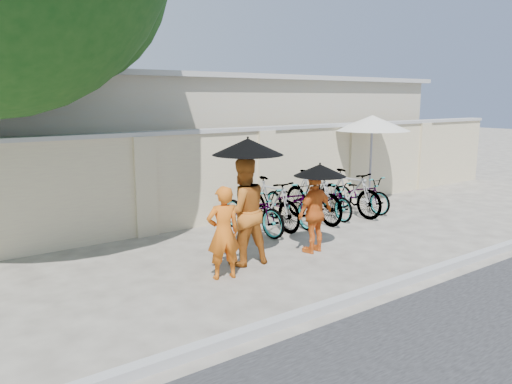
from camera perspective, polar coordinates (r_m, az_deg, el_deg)
ground at (r=8.31m, az=2.90°, el=-8.52°), size 80.00×80.00×0.00m
kerb at (r=7.14m, az=11.70°, el=-11.53°), size 40.00×0.16×0.12m
compound_wall at (r=11.17m, az=-3.42°, el=1.74°), size 20.00×0.30×2.00m
building_behind at (r=14.86m, az=-8.17°, el=6.21°), size 14.00×6.00×3.20m
monk_left at (r=7.61m, az=-3.76°, el=-4.66°), size 0.59×0.46×1.44m
monk_center at (r=8.20m, az=-1.53°, el=-2.21°), size 0.96×0.80×1.80m
parasol_center at (r=8.00m, az=-0.94°, el=5.21°), size 1.15×1.15×1.08m
monk_right at (r=8.95m, az=6.75°, el=-2.40°), size 0.88×0.46×1.43m
parasol_right at (r=8.76m, az=7.31°, el=2.50°), size 0.92×0.92×0.79m
patio_umbrella at (r=13.28m, az=13.14°, el=7.58°), size 2.13×2.13×2.30m
bike_0 at (r=10.19m, az=-0.33°, el=-2.12°), size 0.83×1.87×0.95m
bike_1 at (r=10.55m, az=1.84°, el=-1.29°), size 0.52×1.81×1.09m
bike_2 at (r=10.94m, az=3.94°, el=-1.13°), size 0.81×1.94×0.99m
bike_3 at (r=11.19m, az=6.52°, el=-0.53°), size 0.59×1.91×1.14m
bike_4 at (r=11.64m, az=8.20°, el=-0.80°), size 0.68×1.69×0.87m
bike_5 at (r=11.89m, az=10.68°, el=-0.10°), size 0.66×1.85×1.09m
bike_6 at (r=12.41m, az=11.91°, el=-0.18°), size 0.73×1.73×0.88m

